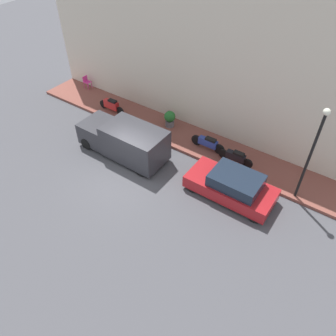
% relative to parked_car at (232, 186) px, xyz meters
% --- Properties ---
extents(ground_plane, '(60.00, 60.00, 0.00)m').
position_rel_parked_car_xyz_m(ground_plane, '(-1.71, 4.83, -0.64)').
color(ground_plane, '#47474C').
extents(sidewalk, '(2.35, 19.41, 0.16)m').
position_rel_parked_car_xyz_m(sidewalk, '(2.49, 4.83, -0.56)').
color(sidewalk, brown).
rests_on(sidewalk, ground_plane).
extents(building_facade, '(0.30, 19.41, 7.94)m').
position_rel_parked_car_xyz_m(building_facade, '(3.82, 4.83, 3.34)').
color(building_facade, beige).
rests_on(building_facade, ground_plane).
extents(parked_car, '(1.82, 4.05, 1.33)m').
position_rel_parked_car_xyz_m(parked_car, '(0.00, 0.00, 0.00)').
color(parked_car, maroon).
rests_on(parked_car, ground_plane).
extents(delivery_van, '(1.91, 4.89, 1.84)m').
position_rel_parked_car_xyz_m(delivery_van, '(-0.47, 6.01, 0.30)').
color(delivery_van, '#2D2D33').
rests_on(delivery_van, ground_plane).
extents(motorcycle_blue, '(0.30, 1.98, 0.76)m').
position_rel_parked_car_xyz_m(motorcycle_blue, '(2.21, 2.50, -0.06)').
color(motorcycle_blue, navy).
rests_on(motorcycle_blue, sidewalk).
extents(motorcycle_black, '(0.30, 1.87, 0.72)m').
position_rel_parked_car_xyz_m(motorcycle_black, '(2.04, 0.80, -0.09)').
color(motorcycle_black, black).
rests_on(motorcycle_black, sidewalk).
extents(motorcycle_red, '(0.30, 1.88, 0.83)m').
position_rel_parked_car_xyz_m(motorcycle_red, '(2.06, 9.22, -0.04)').
color(motorcycle_red, '#B21E1E').
rests_on(motorcycle_red, sidewalk).
extents(streetlamp, '(0.28, 0.28, 4.64)m').
position_rel_parked_car_xyz_m(streetlamp, '(1.56, -2.49, 2.32)').
color(streetlamp, black).
rests_on(streetlamp, sidewalk).
extents(potted_plant, '(0.64, 0.64, 0.97)m').
position_rel_parked_car_xyz_m(potted_plant, '(2.82, 5.39, 0.04)').
color(potted_plant, slate).
rests_on(potted_plant, sidewalk).
extents(cafe_chair, '(0.40, 0.40, 0.84)m').
position_rel_parked_car_xyz_m(cafe_chair, '(3.30, 12.59, 0.02)').
color(cafe_chair, '#D8338C').
rests_on(cafe_chair, sidewalk).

